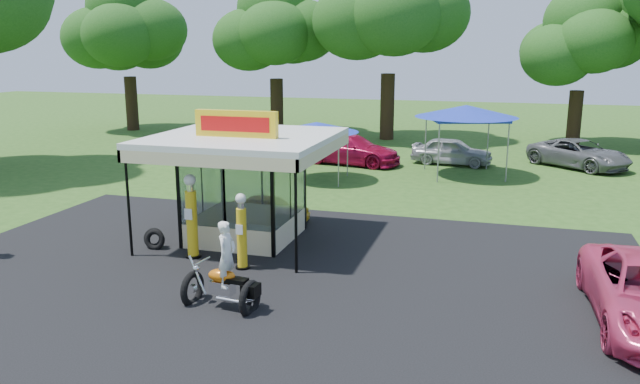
# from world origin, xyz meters

# --- Properties ---
(ground) EXTENTS (120.00, 120.00, 0.00)m
(ground) POSITION_xyz_m (0.00, 0.00, 0.00)
(ground) COLOR #295019
(ground) RESTS_ON ground
(asphalt_apron) EXTENTS (20.00, 14.00, 0.04)m
(asphalt_apron) POSITION_xyz_m (0.00, 2.00, 0.02)
(asphalt_apron) COLOR black
(asphalt_apron) RESTS_ON ground
(gas_station_kiosk) EXTENTS (5.40, 5.40, 4.18)m
(gas_station_kiosk) POSITION_xyz_m (-2.00, 4.99, 1.78)
(gas_station_kiosk) COLOR white
(gas_station_kiosk) RESTS_ON ground
(gas_pump_left) EXTENTS (0.47, 0.47, 2.51)m
(gas_pump_left) POSITION_xyz_m (-2.75, 2.84, 1.20)
(gas_pump_left) COLOR black
(gas_pump_left) RESTS_ON ground
(gas_pump_right) EXTENTS (0.41, 0.41, 2.17)m
(gas_pump_right) POSITION_xyz_m (-1.00, 2.38, 1.04)
(gas_pump_right) COLOR black
(gas_pump_right) RESTS_ON ground
(motorcycle) EXTENTS (1.93, 1.07, 2.24)m
(motorcycle) POSITION_xyz_m (-0.32, -0.21, 0.87)
(motorcycle) COLOR black
(motorcycle) RESTS_ON ground
(spare_tires) EXTENTS (0.79, 0.50, 0.66)m
(spare_tires) POSITION_xyz_m (-4.28, 3.27, 0.32)
(spare_tires) COLOR black
(spare_tires) RESTS_ON ground
(a_frame_sign) EXTENTS (0.54, 0.51, 0.93)m
(a_frame_sign) POSITION_xyz_m (8.30, 0.86, 0.47)
(a_frame_sign) COLOR #593819
(a_frame_sign) RESTS_ON ground
(kiosk_car) EXTENTS (2.82, 1.13, 0.96)m
(kiosk_car) POSITION_xyz_m (-2.00, 7.20, 0.48)
(kiosk_car) COLOR yellow
(kiosk_car) RESTS_ON ground
(bg_car_a) EXTENTS (5.26, 3.14, 1.64)m
(bg_car_a) POSITION_xyz_m (-9.14, 19.01, 0.82)
(bg_car_a) COLOR silver
(bg_car_a) RESTS_ON ground
(bg_car_b) EXTENTS (5.66, 3.12, 1.55)m
(bg_car_b) POSITION_xyz_m (-1.89, 18.82, 0.78)
(bg_car_b) COLOR #AB0D38
(bg_car_b) RESTS_ON ground
(bg_car_c) EXTENTS (4.34, 2.19, 1.42)m
(bg_car_c) POSITION_xyz_m (3.25, 20.17, 0.71)
(bg_car_c) COLOR #A1A2A6
(bg_car_c) RESTS_ON ground
(bg_car_d) EXTENTS (5.47, 5.21, 1.44)m
(bg_car_d) POSITION_xyz_m (9.56, 21.10, 0.72)
(bg_car_d) COLOR slate
(bg_car_d) RESTS_ON ground
(tent_west) EXTENTS (3.86, 3.86, 2.70)m
(tent_west) POSITION_xyz_m (-2.44, 14.43, 2.44)
(tent_west) COLOR gray
(tent_west) RESTS_ON ground
(tent_east) EXTENTS (4.82, 4.82, 3.37)m
(tent_east) POSITION_xyz_m (4.03, 17.45, 3.05)
(tent_east) COLOR gray
(tent_east) RESTS_ON ground
(oak_far_a) EXTENTS (9.25, 9.25, 10.97)m
(oak_far_a) POSITION_xyz_m (-20.69, 27.79, 6.98)
(oak_far_a) COLOR black
(oak_far_a) RESTS_ON ground
(oak_far_b) EXTENTS (8.95, 8.95, 10.68)m
(oak_far_b) POSITION_xyz_m (-9.74, 29.03, 6.82)
(oak_far_b) COLOR black
(oak_far_b) RESTS_ON ground
(oak_far_c) EXTENTS (10.40, 10.40, 12.26)m
(oak_far_c) POSITION_xyz_m (-1.70, 28.35, 7.78)
(oak_far_c) COLOR black
(oak_far_c) RESTS_ON ground
(oak_far_d) EXTENTS (7.94, 7.94, 9.46)m
(oak_far_d) POSITION_xyz_m (10.01, 29.06, 6.03)
(oak_far_d) COLOR black
(oak_far_d) RESTS_ON ground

